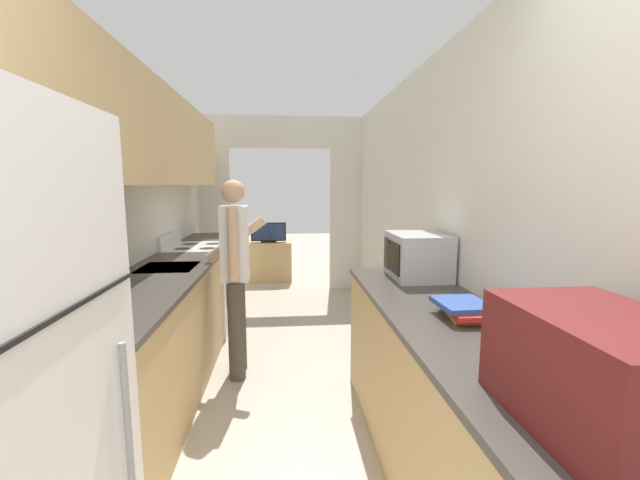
# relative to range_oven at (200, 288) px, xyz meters

# --- Properties ---
(wall_left) EXTENTS (0.38, 7.65, 2.50)m
(wall_left) POSITION_rel_range_oven_xyz_m (-0.25, -1.31, 1.11)
(wall_left) COLOR silver
(wall_left) RESTS_ON ground_plane
(wall_right) EXTENTS (0.06, 7.65, 2.50)m
(wall_right) POSITION_rel_range_oven_xyz_m (2.05, -1.72, 0.79)
(wall_right) COLOR silver
(wall_right) RESTS_ON ground_plane
(wall_far_with_doorway) EXTENTS (2.72, 0.06, 2.50)m
(wall_far_with_doorway) POSITION_rel_range_oven_xyz_m (0.85, 1.54, 0.96)
(wall_far_with_doorway) COLOR silver
(wall_far_with_doorway) RESTS_ON ground_plane
(counter_left) EXTENTS (0.62, 4.04, 0.91)m
(counter_left) POSITION_rel_range_oven_xyz_m (-0.01, -1.03, -0.00)
(counter_left) COLOR tan
(counter_left) RESTS_ON ground_plane
(counter_right) EXTENTS (0.62, 2.40, 0.91)m
(counter_right) POSITION_rel_range_oven_xyz_m (1.72, -2.42, -0.01)
(counter_right) COLOR tan
(counter_right) RESTS_ON ground_plane
(range_oven) EXTENTS (0.66, 0.73, 1.05)m
(range_oven) POSITION_rel_range_oven_xyz_m (0.00, 0.00, 0.00)
(range_oven) COLOR white
(range_oven) RESTS_ON ground_plane
(person) EXTENTS (0.51, 0.38, 1.58)m
(person) POSITION_rel_range_oven_xyz_m (0.51, -1.06, 0.38)
(person) COLOR #4C4238
(person) RESTS_ON ground_plane
(suitcase) EXTENTS (0.37, 0.56, 0.31)m
(suitcase) POSITION_rel_range_oven_xyz_m (1.72, -3.27, 0.60)
(suitcase) COLOR #5B1919
(suitcase) RESTS_ON counter_right
(microwave) EXTENTS (0.37, 0.45, 0.31)m
(microwave) POSITION_rel_range_oven_xyz_m (1.81, -1.57, 0.60)
(microwave) COLOR #B7B7BC
(microwave) RESTS_ON counter_right
(book_stack) EXTENTS (0.24, 0.31, 0.08)m
(book_stack) POSITION_rel_range_oven_xyz_m (1.77, -2.40, 0.49)
(book_stack) COLOR #C67028
(book_stack) RESTS_ON counter_right
(tv_cabinet) EXTENTS (0.72, 0.42, 0.63)m
(tv_cabinet) POSITION_rel_range_oven_xyz_m (0.64, 2.15, -0.14)
(tv_cabinet) COLOR tan
(tv_cabinet) RESTS_ON ground_plane
(television) EXTENTS (0.56, 0.16, 0.32)m
(television) POSITION_rel_range_oven_xyz_m (0.64, 2.10, 0.33)
(television) COLOR black
(television) RESTS_ON tv_cabinet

